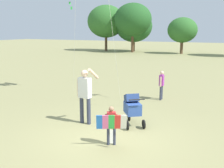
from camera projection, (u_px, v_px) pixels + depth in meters
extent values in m
plane|color=#938E5B|center=(107.00, 137.00, 7.74)|extent=(120.00, 120.00, 0.00)
cylinder|color=brown|center=(106.00, 44.00, 38.81)|extent=(0.36, 0.36, 1.98)
ellipsoid|color=#2D6628|center=(106.00, 21.00, 38.19)|extent=(5.38, 4.84, 4.57)
cylinder|color=brown|center=(134.00, 46.00, 37.75)|extent=(0.36, 0.36, 1.41)
ellipsoid|color=#235623|center=(134.00, 26.00, 37.20)|extent=(5.09, 4.58, 4.33)
cylinder|color=brown|center=(132.00, 44.00, 36.06)|extent=(0.36, 0.36, 2.33)
ellipsoid|color=#235623|center=(133.00, 19.00, 35.44)|extent=(4.98, 4.48, 4.23)
cylinder|color=brown|center=(181.00, 48.00, 33.94)|extent=(0.36, 0.36, 1.48)
ellipsoid|color=#2D6628|center=(182.00, 30.00, 33.50)|extent=(3.67, 3.30, 3.12)
cylinder|color=#33384C|center=(114.00, 135.00, 7.14)|extent=(0.08, 0.08, 0.52)
cylinder|color=#33384C|center=(108.00, 136.00, 7.14)|extent=(0.08, 0.08, 0.52)
cube|color=red|center=(111.00, 119.00, 7.05)|extent=(0.27, 0.23, 0.39)
cylinder|color=#A37556|center=(117.00, 120.00, 7.06)|extent=(0.06, 0.06, 0.35)
cylinder|color=#A37556|center=(106.00, 120.00, 7.05)|extent=(0.06, 0.06, 0.35)
sphere|color=#A37556|center=(111.00, 109.00, 6.99)|extent=(0.13, 0.13, 0.13)
cube|color=white|center=(124.00, 122.00, 6.88)|extent=(0.21, 0.20, 0.41)
cube|color=red|center=(118.00, 122.00, 6.88)|extent=(0.21, 0.20, 0.41)
cube|color=green|center=(111.00, 122.00, 6.88)|extent=(0.21, 0.20, 0.41)
cube|color=pink|center=(105.00, 122.00, 6.87)|extent=(0.21, 0.20, 0.41)
cube|color=blue|center=(99.00, 122.00, 6.87)|extent=(0.21, 0.20, 0.41)
cube|color=white|center=(112.00, 137.00, 6.93)|extent=(0.08, 0.05, 0.36)
cylinder|color=#33384C|center=(82.00, 110.00, 8.80)|extent=(0.13, 0.13, 0.87)
cylinder|color=#33384C|center=(89.00, 111.00, 8.68)|extent=(0.13, 0.13, 0.87)
cube|color=silver|center=(85.00, 88.00, 8.59)|extent=(0.39, 0.25, 0.65)
cylinder|color=beige|center=(79.00, 88.00, 8.71)|extent=(0.09, 0.09, 0.58)
cylinder|color=beige|center=(93.00, 74.00, 8.51)|extent=(0.12, 0.53, 0.41)
sphere|color=beige|center=(84.00, 73.00, 8.50)|extent=(0.22, 0.22, 0.22)
cylinder|color=black|center=(129.00, 117.00, 9.05)|extent=(0.20, 0.25, 0.28)
cylinder|color=black|center=(127.00, 125.00, 8.23)|extent=(0.20, 0.25, 0.28)
cylinder|color=black|center=(144.00, 124.00, 8.33)|extent=(0.20, 0.25, 0.28)
cube|color=#2D4C93|center=(132.00, 108.00, 8.57)|extent=(0.74, 0.78, 0.36)
cube|color=navy|center=(132.00, 98.00, 8.63)|extent=(0.58, 0.58, 0.35)
cylinder|color=black|center=(137.00, 100.00, 8.04)|extent=(0.40, 0.32, 0.04)
cylinder|color=silver|center=(109.00, 3.00, 9.60)|extent=(0.54, 3.23, 7.87)
cube|color=green|center=(70.00, 3.00, 12.58)|extent=(0.09, 0.09, 0.14)
cube|color=green|center=(71.00, 8.00, 12.61)|extent=(0.09, 0.09, 0.14)
cylinder|color=silver|center=(75.00, 46.00, 12.05)|extent=(1.27, 1.48, 4.61)
cylinder|color=#33384C|center=(162.00, 92.00, 11.84)|extent=(0.09, 0.09, 0.62)
cylinder|color=#33384C|center=(161.00, 93.00, 11.67)|extent=(0.09, 0.09, 0.62)
cube|color=purple|center=(162.00, 80.00, 11.65)|extent=(0.18, 0.28, 0.47)
cylinder|color=beige|center=(163.00, 80.00, 11.81)|extent=(0.07, 0.07, 0.42)
cylinder|color=beige|center=(161.00, 82.00, 11.50)|extent=(0.07, 0.07, 0.42)
sphere|color=beige|center=(162.00, 73.00, 11.58)|extent=(0.16, 0.16, 0.16)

